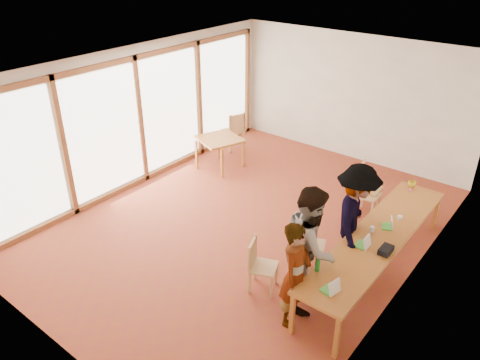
# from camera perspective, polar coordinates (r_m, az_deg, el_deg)

# --- Properties ---
(ground) EXTENTS (8.00, 8.00, 0.00)m
(ground) POSITION_cam_1_polar(r_m,az_deg,el_deg) (9.07, 1.11, -5.29)
(ground) COLOR maroon
(ground) RESTS_ON ground
(wall_back) EXTENTS (6.00, 0.10, 3.00)m
(wall_back) POSITION_cam_1_polar(r_m,az_deg,el_deg) (11.58, 13.47, 9.72)
(wall_back) COLOR white
(wall_back) RESTS_ON ground
(wall_front) EXTENTS (6.00, 0.10, 3.00)m
(wall_front) POSITION_cam_1_polar(r_m,az_deg,el_deg) (6.09, -22.56, -9.21)
(wall_front) COLOR white
(wall_front) RESTS_ON ground
(wall_right) EXTENTS (0.10, 8.00, 3.00)m
(wall_right) POSITION_cam_1_polar(r_m,az_deg,el_deg) (7.15, 20.73, -3.05)
(wall_right) COLOR white
(wall_right) RESTS_ON ground
(window_wall) EXTENTS (0.10, 8.00, 3.00)m
(window_wall) POSITION_cam_1_polar(r_m,az_deg,el_deg) (10.27, -12.17, 7.54)
(window_wall) COLOR white
(window_wall) RESTS_ON ground
(ceiling) EXTENTS (6.00, 8.00, 0.04)m
(ceiling) POSITION_cam_1_polar(r_m,az_deg,el_deg) (7.84, 1.32, 13.53)
(ceiling) COLOR white
(ceiling) RESTS_ON wall_back
(communal_table) EXTENTS (0.80, 4.00, 0.75)m
(communal_table) POSITION_cam_1_polar(r_m,az_deg,el_deg) (7.75, 16.49, -6.74)
(communal_table) COLOR #BB7729
(communal_table) RESTS_ON ground
(side_table) EXTENTS (0.90, 0.90, 0.75)m
(side_table) POSITION_cam_1_polar(r_m,az_deg,el_deg) (10.93, -2.49, 4.74)
(side_table) COLOR #BB7729
(side_table) RESTS_ON ground
(chair_near) EXTENTS (0.52, 0.52, 0.46)m
(chair_near) POSITION_cam_1_polar(r_m,az_deg,el_deg) (7.27, 2.19, -9.72)
(chair_near) COLOR tan
(chair_near) RESTS_ON ground
(chair_mid) EXTENTS (0.54, 0.54, 0.47)m
(chair_mid) POSITION_cam_1_polar(r_m,az_deg,el_deg) (7.77, 8.16, -7.09)
(chair_mid) COLOR tan
(chair_mid) RESTS_ON ground
(chair_far) EXTENTS (0.42, 0.42, 0.47)m
(chair_far) POSITION_cam_1_polar(r_m,az_deg,el_deg) (9.47, 14.95, -0.97)
(chair_far) COLOR tan
(chair_far) RESTS_ON ground
(chair_empty) EXTENTS (0.49, 0.49, 0.51)m
(chair_empty) POSITION_cam_1_polar(r_m,az_deg,el_deg) (9.61, 14.92, -0.18)
(chair_empty) COLOR tan
(chair_empty) RESTS_ON ground
(chair_spare) EXTENTS (0.60, 0.60, 0.53)m
(chair_spare) POSITION_cam_1_polar(r_m,az_deg,el_deg) (11.90, -0.60, 6.43)
(chair_spare) COLOR tan
(chair_spare) RESTS_ON ground
(person_near) EXTENTS (0.46, 0.64, 1.63)m
(person_near) POSITION_cam_1_polar(r_m,az_deg,el_deg) (6.58, 6.82, -11.39)
(person_near) COLOR gray
(person_near) RESTS_ON ground
(person_mid) EXTENTS (1.05, 1.15, 1.93)m
(person_mid) POSITION_cam_1_polar(r_m,az_deg,el_deg) (6.88, 8.62, -8.01)
(person_mid) COLOR gray
(person_mid) RESTS_ON ground
(person_far) EXTENTS (1.07, 1.37, 1.86)m
(person_far) POSITION_cam_1_polar(r_m,az_deg,el_deg) (7.71, 13.82, -4.56)
(person_far) COLOR gray
(person_far) RESTS_ON ground
(laptop_near) EXTENTS (0.24, 0.26, 0.19)m
(laptop_near) POSITION_cam_1_polar(r_m,az_deg,el_deg) (6.46, 11.14, -12.82)
(laptop_near) COLOR green
(laptop_near) RESTS_ON communal_table
(laptop_mid) EXTENTS (0.20, 0.23, 0.19)m
(laptop_mid) POSITION_cam_1_polar(r_m,az_deg,el_deg) (7.38, 14.93, -7.48)
(laptop_mid) COLOR green
(laptop_mid) RESTS_ON communal_table
(laptop_far) EXTENTS (0.25, 0.26, 0.18)m
(laptop_far) POSITION_cam_1_polar(r_m,az_deg,el_deg) (7.94, 17.74, -5.22)
(laptop_far) COLOR green
(laptop_far) RESTS_ON communal_table
(yellow_mug) EXTENTS (0.18, 0.18, 0.11)m
(yellow_mug) POSITION_cam_1_polar(r_m,az_deg,el_deg) (9.32, 20.21, -0.46)
(yellow_mug) COLOR gold
(yellow_mug) RESTS_ON communal_table
(green_bottle) EXTENTS (0.07, 0.07, 0.28)m
(green_bottle) POSITION_cam_1_polar(r_m,az_deg,el_deg) (6.71, 9.46, -9.93)
(green_bottle) COLOR #1C7B25
(green_bottle) RESTS_ON communal_table
(clear_glass) EXTENTS (0.07, 0.07, 0.09)m
(clear_glass) POSITION_cam_1_polar(r_m,az_deg,el_deg) (7.76, 15.80, -5.78)
(clear_glass) COLOR silver
(clear_glass) RESTS_ON communal_table
(condiment_cup) EXTENTS (0.08, 0.08, 0.06)m
(condiment_cup) POSITION_cam_1_polar(r_m,az_deg,el_deg) (8.23, 18.92, -4.35)
(condiment_cup) COLOR white
(condiment_cup) RESTS_ON communal_table
(pink_phone) EXTENTS (0.05, 0.10, 0.01)m
(pink_phone) POSITION_cam_1_polar(r_m,az_deg,el_deg) (9.21, 20.06, -1.12)
(pink_phone) COLOR #EA4D87
(pink_phone) RESTS_ON communal_table
(black_pouch) EXTENTS (0.16, 0.26, 0.09)m
(black_pouch) POSITION_cam_1_polar(r_m,az_deg,el_deg) (7.34, 17.36, -8.15)
(black_pouch) COLOR black
(black_pouch) RESTS_ON communal_table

